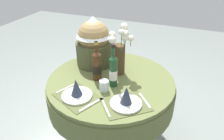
# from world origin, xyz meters

# --- Properties ---
(ground) EXTENTS (8.00, 8.00, 0.00)m
(ground) POSITION_xyz_m (0.00, 0.00, 0.00)
(ground) COLOR gray
(dining_table) EXTENTS (1.15, 1.15, 0.75)m
(dining_table) POSITION_xyz_m (0.00, 0.00, 0.60)
(dining_table) COLOR #5B6638
(dining_table) RESTS_ON ground
(place_setting_left) EXTENTS (0.42, 0.38, 0.16)m
(place_setting_left) POSITION_xyz_m (-0.15, -0.34, 0.80)
(place_setting_left) COLOR #4E562F
(place_setting_left) RESTS_ON dining_table
(place_setting_right) EXTENTS (0.43, 0.42, 0.16)m
(place_setting_right) POSITION_xyz_m (0.24, -0.29, 0.80)
(place_setting_right) COLOR #4E562F
(place_setting_right) RESTS_ON dining_table
(flower_vase) EXTENTS (0.22, 0.23, 0.46)m
(flower_vase) POSITION_xyz_m (0.03, 0.13, 0.97)
(flower_vase) COLOR #47331E
(flower_vase) RESTS_ON dining_table
(wine_bottle_left) EXTENTS (0.07, 0.07, 0.38)m
(wine_bottle_left) POSITION_xyz_m (0.05, -0.08, 0.89)
(wine_bottle_left) COLOR #194223
(wine_bottle_left) RESTS_ON dining_table
(wine_bottle_centre) EXTENTS (0.08, 0.08, 0.36)m
(wine_bottle_centre) POSITION_xyz_m (-0.11, -0.04, 0.89)
(wine_bottle_centre) COLOR #422814
(wine_bottle_centre) RESTS_ON dining_table
(tumbler_near_right) EXTENTS (0.08, 0.08, 0.09)m
(tumbler_near_right) POSITION_xyz_m (0.01, -0.18, 0.80)
(tumbler_near_right) COLOR silver
(tumbler_near_right) RESTS_ON dining_table
(gift_tub_back_left) EXTENTS (0.35, 0.35, 0.49)m
(gift_tub_back_left) POSITION_xyz_m (-0.26, 0.22, 1.01)
(gift_tub_back_left) COLOR #474C2D
(gift_tub_back_left) RESTS_ON dining_table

